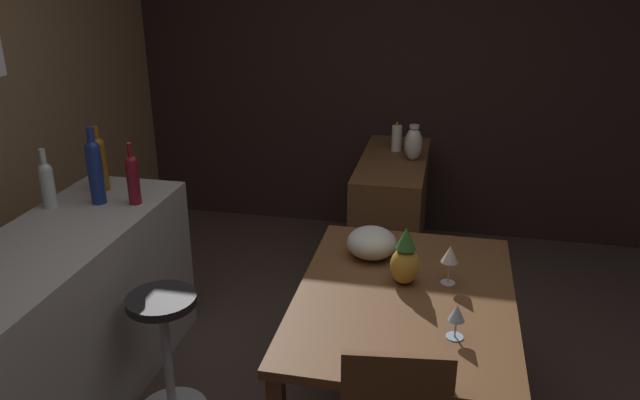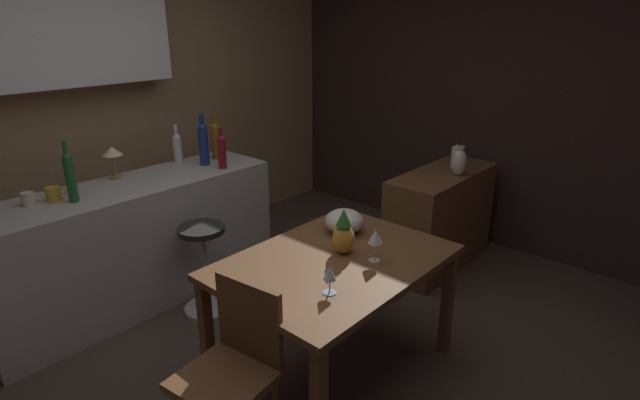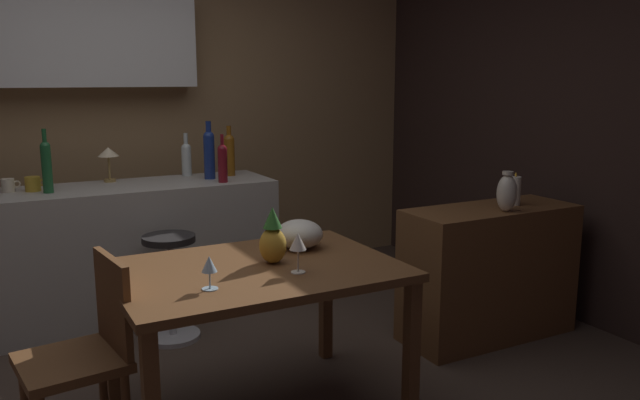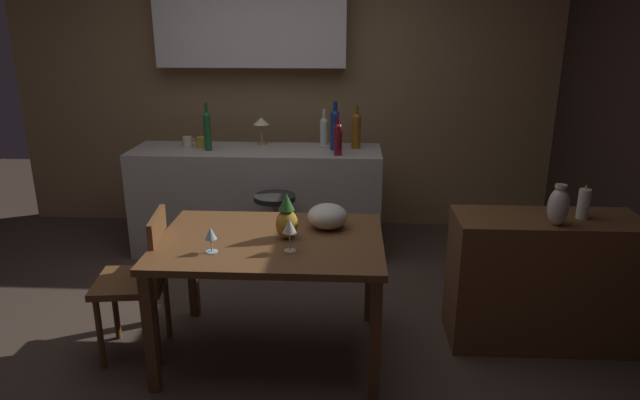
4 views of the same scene
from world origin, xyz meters
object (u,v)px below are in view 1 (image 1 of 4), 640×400
at_px(bar_stool, 167,354).
at_px(fruit_bowl, 372,243).
at_px(dining_table, 404,310).
at_px(sideboard_cabinet, 391,215).
at_px(wine_glass_right, 457,314).
at_px(pineapple_centerpiece, 405,260).
at_px(wine_bottle_cobalt, 95,169).
at_px(pillar_candle_tall, 397,138).
at_px(wine_bottle_amber, 100,161).
at_px(vase_ceramic_ivory, 413,144).
at_px(wine_glass_left, 450,255).
at_px(wine_bottle_clear, 47,182).
at_px(wine_bottle_ruby, 133,178).

distance_m(bar_stool, fruit_bowl, 1.10).
bearing_deg(bar_stool, dining_table, -83.68).
relative_size(sideboard_cabinet, wine_glass_right, 7.73).
height_order(pineapple_centerpiece, wine_bottle_cobalt, wine_bottle_cobalt).
bearing_deg(sideboard_cabinet, pillar_candle_tall, 0.56).
bearing_deg(wine_bottle_amber, pillar_candle_tall, -48.11).
xyz_separation_m(wine_bottle_amber, pillar_candle_tall, (1.32, -1.48, -0.16)).
xyz_separation_m(pineapple_centerpiece, vase_ceramic_ivory, (1.54, 0.08, 0.08)).
bearing_deg(wine_glass_right, vase_ceramic_ivory, 9.07).
bearing_deg(vase_ceramic_ivory, wine_glass_left, -169.76).
bearing_deg(wine_bottle_clear, pineapple_centerpiece, -94.02).
relative_size(sideboard_cabinet, pineapple_centerpiece, 4.09).
relative_size(fruit_bowl, wine_bottle_clear, 0.78).
height_order(dining_table, wine_bottle_ruby, wine_bottle_ruby).
height_order(fruit_bowl, wine_bottle_cobalt, wine_bottle_cobalt).
distance_m(dining_table, vase_ceramic_ivory, 1.66).
bearing_deg(vase_ceramic_ivory, wine_bottle_amber, 125.17).
bearing_deg(wine_bottle_ruby, wine_glass_left, -97.86).
distance_m(dining_table, sideboard_cabinet, 1.67).
height_order(fruit_bowl, pillar_candle_tall, pillar_candle_tall).
distance_m(sideboard_cabinet, wine_bottle_amber, 1.98).
height_order(bar_stool, wine_glass_left, wine_glass_left).
relative_size(pineapple_centerpiece, vase_ceramic_ivory, 1.12).
xyz_separation_m(wine_glass_right, pineapple_centerpiece, (0.38, 0.23, 0.01)).
distance_m(wine_glass_left, pineapple_centerpiece, 0.20).
bearing_deg(wine_bottle_clear, pillar_candle_tall, -45.16).
relative_size(sideboard_cabinet, wine_bottle_clear, 3.58).
height_order(wine_glass_right, fruit_bowl, fruit_bowl).
bearing_deg(wine_bottle_clear, dining_table, -96.94).
bearing_deg(pineapple_centerpiece, wine_glass_right, -149.37).
height_order(bar_stool, wine_bottle_amber, wine_bottle_amber).
bearing_deg(pineapple_centerpiece, dining_table, -171.13).
bearing_deg(wine_bottle_amber, sideboard_cabinet, -52.37).
bearing_deg(wine_glass_right, wine_bottle_cobalt, 71.48).
bearing_deg(wine_glass_right, bar_stool, 82.62).
xyz_separation_m(dining_table, wine_glass_left, (0.13, -0.18, 0.22)).
bearing_deg(vase_ceramic_ivory, sideboard_cabinet, 86.12).
bearing_deg(vase_ceramic_ivory, wine_bottle_clear, 129.00).
xyz_separation_m(sideboard_cabinet, wine_glass_right, (-1.93, -0.43, 0.43)).
bearing_deg(wine_bottle_ruby, wine_glass_right, -111.39).
height_order(wine_glass_left, wine_bottle_cobalt, wine_bottle_cobalt).
xyz_separation_m(dining_table, wine_glass_right, (-0.29, -0.21, 0.19)).
xyz_separation_m(bar_stool, wine_bottle_amber, (0.62, 0.61, 0.71)).
height_order(dining_table, wine_glass_right, wine_glass_right).
xyz_separation_m(wine_bottle_clear, wine_bottle_cobalt, (0.10, -0.21, 0.05)).
bearing_deg(bar_stool, wine_bottle_clear, 65.18).
xyz_separation_m(sideboard_cabinet, pillar_candle_tall, (0.18, 0.00, 0.50)).
bearing_deg(wine_glass_left, wine_bottle_amber, 78.89).
bearing_deg(wine_glass_left, wine_bottle_cobalt, 83.90).
relative_size(wine_glass_left, wine_bottle_amber, 0.51).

